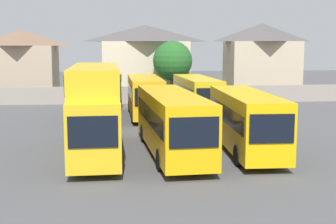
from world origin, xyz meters
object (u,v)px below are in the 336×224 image
bus_2 (172,119)px  house_terrace_right (261,59)px  bus_1 (95,105)px  house_terrace_left (22,63)px  tree_left_of_lot (173,61)px  bus_3 (246,119)px  house_terrace_centre (145,60)px  bus_5 (145,94)px  bus_4 (103,95)px  bus_6 (197,94)px

bus_2 → house_terrace_right: house_terrace_right is taller
bus_1 → house_terrace_left: 32.10m
tree_left_of_lot → bus_2: bearing=-96.2°
bus_1 → bus_3: bus_1 is taller
bus_2 → house_terrace_right: 34.64m
house_terrace_centre → house_terrace_left: bearing=-177.4°
bus_5 → house_terrace_centre: bearing=175.6°
bus_4 → house_terrace_left: size_ratio=1.45×
bus_1 → bus_2: 4.31m
bus_2 → bus_4: 14.84m
bus_3 → bus_5: size_ratio=1.00×
house_terrace_right → tree_left_of_lot: 12.55m
bus_2 → bus_3: (4.24, 0.01, -0.02)m
bus_5 → tree_left_of_lot: tree_left_of_lot is taller
house_terrace_centre → house_terrace_right: 14.33m
bus_6 → tree_left_of_lot: tree_left_of_lot is taller
house_terrace_centre → bus_3: bearing=-82.5°
bus_2 → bus_6: bearing=161.6°
bus_5 → bus_6: size_ratio=0.99×
bus_6 → bus_4: bearing=-92.1°
bus_3 → bus_6: 14.29m
bus_3 → house_terrace_left: bearing=-147.8°
bus_2 → house_terrace_centre: 31.50m
bus_2 → bus_4: size_ratio=1.01×
bus_2 → bus_5: bearing=179.3°
bus_5 → house_terrace_right: 23.10m
house_terrace_right → house_terrace_left: bearing=-178.7°
bus_1 → house_terrace_right: 36.30m
bus_2 → tree_left_of_lot: (2.88, 26.46, 2.40)m
bus_1 → bus_3: bearing=86.1°
bus_3 → bus_6: bus_3 is taller
bus_4 → bus_6: (8.04, 0.12, -0.05)m
bus_2 → house_terrace_left: house_terrace_left is taller
tree_left_of_lot → bus_3: bearing=-87.1°
bus_3 → bus_6: (-0.56, 14.28, -0.03)m
bus_1 → tree_left_of_lot: size_ratio=1.73×
bus_1 → bus_6: size_ratio=1.11×
house_terrace_centre → bus_5: bearing=-93.0°
house_terrace_centre → bus_4: bearing=-104.5°
bus_1 → bus_6: 16.10m
bus_1 → house_terrace_centre: 31.45m
house_terrace_right → bus_4: bearing=-137.5°
bus_5 → bus_6: 4.49m
house_terrace_centre → bus_2: bearing=-90.2°
bus_1 → bus_4: bus_1 is taller
bus_6 → bus_3: bearing=-0.6°
bus_1 → house_terrace_right: (18.65, 31.09, 1.68)m
bus_1 → tree_left_of_lot: bearing=162.8°
bus_2 → bus_6: bus_2 is taller
bus_3 → bus_4: bus_4 is taller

